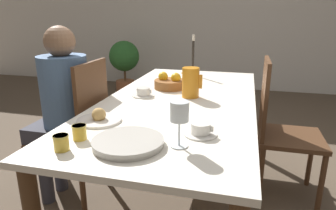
{
  "coord_description": "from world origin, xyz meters",
  "views": [
    {
      "loc": [
        0.39,
        -1.81,
        1.27
      ],
      "look_at": [
        0.0,
        -0.3,
        0.78
      ],
      "focal_mm": 32.0,
      "sensor_mm": 36.0,
      "label": 1
    }
  ],
  "objects_px": {
    "fruit_bowl": "(169,83)",
    "potted_plant": "(124,60)",
    "red_pitcher": "(191,82)",
    "jam_jar_amber": "(79,132)",
    "jam_jar_red": "(61,142)",
    "serving_tray": "(128,142)",
    "chair_opposite": "(280,128)",
    "teacup_across": "(143,92)",
    "person_seated": "(62,102)",
    "bread_plate": "(99,118)",
    "wine_glass_water": "(179,113)",
    "chair_person_side": "(79,130)",
    "candlestick_tall": "(193,59)",
    "teacup_near_person": "(201,130)"
  },
  "relations": [
    {
      "from": "wine_glass_water",
      "to": "potted_plant",
      "type": "bearing_deg",
      "value": 116.11
    },
    {
      "from": "jam_jar_red",
      "to": "potted_plant",
      "type": "distance_m",
      "value": 3.81
    },
    {
      "from": "bread_plate",
      "to": "fruit_bowl",
      "type": "height_order",
      "value": "fruit_bowl"
    },
    {
      "from": "serving_tray",
      "to": "fruit_bowl",
      "type": "height_order",
      "value": "fruit_bowl"
    },
    {
      "from": "person_seated",
      "to": "red_pitcher",
      "type": "relative_size",
      "value": 6.11
    },
    {
      "from": "person_seated",
      "to": "wine_glass_water",
      "type": "height_order",
      "value": "person_seated"
    },
    {
      "from": "bread_plate",
      "to": "fruit_bowl",
      "type": "relative_size",
      "value": 1.02
    },
    {
      "from": "person_seated",
      "to": "potted_plant",
      "type": "distance_m",
      "value": 3.04
    },
    {
      "from": "fruit_bowl",
      "to": "potted_plant",
      "type": "bearing_deg",
      "value": 119.38
    },
    {
      "from": "chair_person_side",
      "to": "candlestick_tall",
      "type": "height_order",
      "value": "candlestick_tall"
    },
    {
      "from": "chair_person_side",
      "to": "bread_plate",
      "type": "height_order",
      "value": "chair_person_side"
    },
    {
      "from": "bread_plate",
      "to": "potted_plant",
      "type": "relative_size",
      "value": 0.27
    },
    {
      "from": "red_pitcher",
      "to": "candlestick_tall",
      "type": "height_order",
      "value": "candlestick_tall"
    },
    {
      "from": "chair_person_side",
      "to": "red_pitcher",
      "type": "height_order",
      "value": "chair_person_side"
    },
    {
      "from": "potted_plant",
      "to": "teacup_near_person",
      "type": "bearing_deg",
      "value": -61.99
    },
    {
      "from": "chair_opposite",
      "to": "jam_jar_amber",
      "type": "relative_size",
      "value": 14.93
    },
    {
      "from": "chair_opposite",
      "to": "wine_glass_water",
      "type": "relative_size",
      "value": 5.04
    },
    {
      "from": "serving_tray",
      "to": "bread_plate",
      "type": "bearing_deg",
      "value": 136.86
    },
    {
      "from": "chair_person_side",
      "to": "serving_tray",
      "type": "bearing_deg",
      "value": -134.25
    },
    {
      "from": "person_seated",
      "to": "potted_plant",
      "type": "relative_size",
      "value": 1.43
    },
    {
      "from": "wine_glass_water",
      "to": "teacup_near_person",
      "type": "relative_size",
      "value": 1.28
    },
    {
      "from": "jam_jar_amber",
      "to": "fruit_bowl",
      "type": "xyz_separation_m",
      "value": [
        0.15,
        0.99,
        0.01
      ]
    },
    {
      "from": "candlestick_tall",
      "to": "bread_plate",
      "type": "bearing_deg",
      "value": -101.11
    },
    {
      "from": "fruit_bowl",
      "to": "potted_plant",
      "type": "distance_m",
      "value": 2.86
    },
    {
      "from": "teacup_across",
      "to": "candlestick_tall",
      "type": "height_order",
      "value": "candlestick_tall"
    },
    {
      "from": "teacup_across",
      "to": "fruit_bowl",
      "type": "relative_size",
      "value": 0.68
    },
    {
      "from": "chair_opposite",
      "to": "fruit_bowl",
      "type": "bearing_deg",
      "value": -91.78
    },
    {
      "from": "wine_glass_water",
      "to": "fruit_bowl",
      "type": "xyz_separation_m",
      "value": [
        -0.28,
        0.95,
        -0.1
      ]
    },
    {
      "from": "jam_jar_amber",
      "to": "jam_jar_red",
      "type": "relative_size",
      "value": 1.0
    },
    {
      "from": "wine_glass_water",
      "to": "potted_plant",
      "type": "relative_size",
      "value": 0.23
    },
    {
      "from": "red_pitcher",
      "to": "jam_jar_amber",
      "type": "height_order",
      "value": "red_pitcher"
    },
    {
      "from": "chair_opposite",
      "to": "potted_plant",
      "type": "bearing_deg",
      "value": -138.96
    },
    {
      "from": "wine_glass_water",
      "to": "jam_jar_amber",
      "type": "bearing_deg",
      "value": -174.71
    },
    {
      "from": "chair_opposite",
      "to": "wine_glass_water",
      "type": "distance_m",
      "value": 1.11
    },
    {
      "from": "chair_person_side",
      "to": "teacup_near_person",
      "type": "bearing_deg",
      "value": -114.05
    },
    {
      "from": "teacup_near_person",
      "to": "bread_plate",
      "type": "height_order",
      "value": "bread_plate"
    },
    {
      "from": "jam_jar_red",
      "to": "serving_tray",
      "type": "bearing_deg",
      "value": 23.94
    },
    {
      "from": "teacup_across",
      "to": "jam_jar_red",
      "type": "distance_m",
      "value": 0.86
    },
    {
      "from": "serving_tray",
      "to": "bread_plate",
      "type": "height_order",
      "value": "bread_plate"
    },
    {
      "from": "candlestick_tall",
      "to": "potted_plant",
      "type": "bearing_deg",
      "value": 127.0
    },
    {
      "from": "jam_jar_amber",
      "to": "jam_jar_red",
      "type": "bearing_deg",
      "value": -96.43
    },
    {
      "from": "bread_plate",
      "to": "red_pitcher",
      "type": "bearing_deg",
      "value": 57.32
    },
    {
      "from": "chair_opposite",
      "to": "jam_jar_amber",
      "type": "bearing_deg",
      "value": -44.15
    },
    {
      "from": "red_pitcher",
      "to": "candlestick_tall",
      "type": "xyz_separation_m",
      "value": [
        -0.11,
        0.72,
        0.04
      ]
    },
    {
      "from": "red_pitcher",
      "to": "wine_glass_water",
      "type": "bearing_deg",
      "value": -82.92
    },
    {
      "from": "wine_glass_water",
      "to": "serving_tray",
      "type": "bearing_deg",
      "value": -166.66
    },
    {
      "from": "teacup_across",
      "to": "serving_tray",
      "type": "distance_m",
      "value": 0.78
    },
    {
      "from": "jam_jar_amber",
      "to": "serving_tray",
      "type": "bearing_deg",
      "value": -2.17
    },
    {
      "from": "bread_plate",
      "to": "potted_plant",
      "type": "xyz_separation_m",
      "value": [
        -1.22,
        3.25,
        -0.23
      ]
    },
    {
      "from": "chair_opposite",
      "to": "teacup_near_person",
      "type": "bearing_deg",
      "value": -28.95
    }
  ]
}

